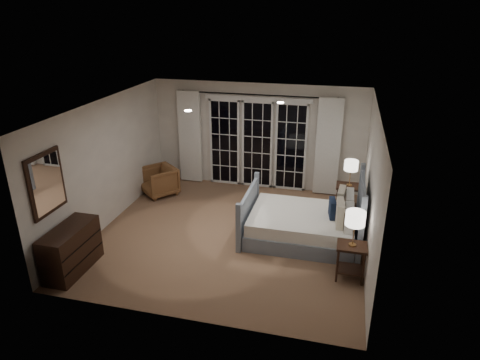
% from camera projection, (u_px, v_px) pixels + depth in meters
% --- Properties ---
extents(floor, '(5.00, 5.00, 0.00)m').
position_uv_depth(floor, '(230.00, 234.00, 8.31)').
color(floor, brown).
rests_on(floor, ground).
extents(ceiling, '(5.00, 5.00, 0.00)m').
position_uv_depth(ceiling, '(229.00, 107.00, 7.36)').
color(ceiling, white).
rests_on(ceiling, wall_back).
extents(wall_left, '(0.02, 5.00, 2.50)m').
position_uv_depth(wall_left, '(107.00, 163.00, 8.39)').
color(wall_left, beige).
rests_on(wall_left, floor).
extents(wall_right, '(0.02, 5.00, 2.50)m').
position_uv_depth(wall_right, '(371.00, 187.00, 7.27)').
color(wall_right, beige).
rests_on(wall_right, floor).
extents(wall_back, '(5.00, 0.02, 2.50)m').
position_uv_depth(wall_back, '(258.00, 136.00, 10.08)').
color(wall_back, beige).
rests_on(wall_back, floor).
extents(wall_front, '(5.00, 0.02, 2.50)m').
position_uv_depth(wall_front, '(179.00, 242.00, 5.59)').
color(wall_front, beige).
rests_on(wall_front, floor).
extents(french_doors, '(2.50, 0.04, 2.20)m').
position_uv_depth(french_doors, '(257.00, 143.00, 10.10)').
color(french_doors, black).
rests_on(french_doors, wall_back).
extents(curtain_rod, '(3.50, 0.03, 0.03)m').
position_uv_depth(curtain_rod, '(257.00, 95.00, 9.61)').
color(curtain_rod, black).
rests_on(curtain_rod, wall_back).
extents(curtain_left, '(0.55, 0.10, 2.25)m').
position_uv_depth(curtain_left, '(190.00, 137.00, 10.38)').
color(curtain_left, white).
rests_on(curtain_left, curtain_rod).
extents(curtain_right, '(0.55, 0.10, 2.25)m').
position_uv_depth(curtain_right, '(328.00, 147.00, 9.64)').
color(curtain_right, white).
rests_on(curtain_right, curtain_rod).
extents(downlight_a, '(0.12, 0.12, 0.01)m').
position_uv_depth(downlight_a, '(280.00, 103.00, 7.72)').
color(downlight_a, white).
rests_on(downlight_a, ceiling).
extents(downlight_b, '(0.12, 0.12, 0.01)m').
position_uv_depth(downlight_b, '(188.00, 111.00, 7.14)').
color(downlight_b, white).
rests_on(downlight_b, ceiling).
extents(bed, '(2.13, 1.52, 1.24)m').
position_uv_depth(bed, '(305.00, 224.00, 8.03)').
color(bed, slate).
rests_on(bed, floor).
extents(nightstand_left, '(0.47, 0.38, 0.62)m').
position_uv_depth(nightstand_left, '(351.00, 257.00, 6.82)').
color(nightstand_left, black).
rests_on(nightstand_left, floor).
extents(nightstand_right, '(0.51, 0.41, 0.67)m').
position_uv_depth(nightstand_right, '(348.00, 195.00, 8.92)').
color(nightstand_right, black).
rests_on(nightstand_right, floor).
extents(lamp_left, '(0.31, 0.31, 0.59)m').
position_uv_depth(lamp_left, '(355.00, 219.00, 6.56)').
color(lamp_left, '#BA864A').
rests_on(lamp_left, nightstand_left).
extents(lamp_right, '(0.28, 0.28, 0.55)m').
position_uv_depth(lamp_right, '(351.00, 166.00, 8.67)').
color(lamp_right, '#BA864A').
rests_on(lamp_right, nightstand_right).
extents(armchair, '(1.02, 1.02, 0.67)m').
position_uv_depth(armchair, '(159.00, 181.00, 9.93)').
color(armchair, brown).
rests_on(armchair, floor).
extents(dresser, '(0.47, 1.11, 0.79)m').
position_uv_depth(dresser, '(71.00, 249.00, 7.04)').
color(dresser, black).
rests_on(dresser, floor).
extents(mirror, '(0.05, 0.85, 1.00)m').
position_uv_depth(mirror, '(47.00, 184.00, 6.66)').
color(mirror, black).
rests_on(mirror, wall_left).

